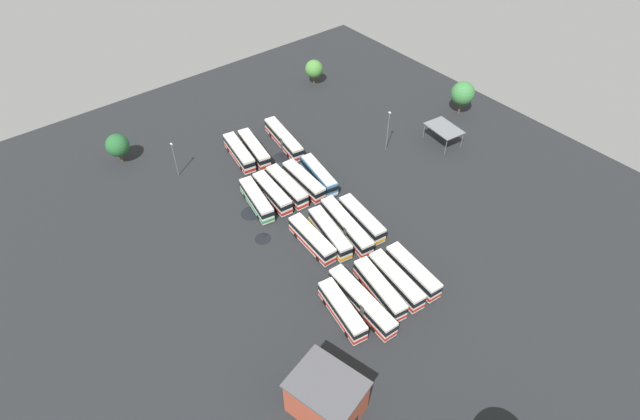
{
  "coord_description": "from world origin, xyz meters",
  "views": [
    {
      "loc": [
        -54.99,
        40.87,
        65.47
      ],
      "look_at": [
        -1.5,
        -1.81,
        1.5
      ],
      "focal_mm": 28.37,
      "sensor_mm": 36.0,
      "label": 1
    }
  ],
  "objects": [
    {
      "name": "bus_row3_slot3",
      "position": [
        22.72,
        0.64,
        1.82
      ],
      "size": [
        11.89,
        4.37,
        3.44
      ],
      "color": "silver",
      "rests_on": "ground_plane"
    },
    {
      "name": "ground_plane",
      "position": [
        0.0,
        0.0,
        0.0
      ],
      "size": [
        123.09,
        123.09,
        0.0
      ],
      "primitive_type": "plane",
      "color": "black"
    },
    {
      "name": "bus_row1_slot3",
      "position": [
        -6.65,
        4.1,
        1.82
      ],
      "size": [
        11.22,
        3.06,
        3.44
      ],
      "color": "silver",
      "rests_on": "ground_plane"
    },
    {
      "name": "puddle_front_lane",
      "position": [
        7.11,
        7.91,
        0.0
      ],
      "size": [
        3.98,
        3.98,
        0.01
      ],
      "primitive_type": "cylinder",
      "color": "black",
      "rests_on": "ground_plane"
    },
    {
      "name": "puddle_centre_drain",
      "position": [
        17.82,
        -6.62,
        0.0
      ],
      "size": [
        3.53,
        3.53,
        0.01
      ],
      "primitive_type": "cylinder",
      "color": "black",
      "rests_on": "ground_plane"
    },
    {
      "name": "bus_row2_slot3",
      "position": [
        7.72,
        2.56,
        1.82
      ],
      "size": [
        11.35,
        3.47,
        3.44
      ],
      "color": "silver",
      "rests_on": "ground_plane"
    },
    {
      "name": "bus_row2_slot2",
      "position": [
        7.52,
        -0.74,
        1.82
      ],
      "size": [
        11.83,
        3.27,
        3.44
      ],
      "color": "silver",
      "rests_on": "ground_plane"
    },
    {
      "name": "depot_building",
      "position": [
        -31.2,
        20.82,
        3.39
      ],
      "size": [
        10.78,
        9.46,
        6.74
      ],
      "color": "#99422D",
      "rests_on": "ground_plane"
    },
    {
      "name": "bus_row0_slot1",
      "position": [
        -22.28,
        -0.85,
        1.82
      ],
      "size": [
        11.92,
        3.79,
        3.44
      ],
      "color": "silver",
      "rests_on": "ground_plane"
    },
    {
      "name": "bus_row1_slot1",
      "position": [
        -8.01,
        -2.65,
        1.82
      ],
      "size": [
        14.3,
        4.62,
        3.44
      ],
      "color": "silver",
      "rests_on": "ground_plane"
    },
    {
      "name": "bus_row1_slot2",
      "position": [
        -7.46,
        0.74,
        1.82
      ],
      "size": [
        11.97,
        4.56,
        3.44
      ],
      "color": "silver",
      "rests_on": "ground_plane"
    },
    {
      "name": "bus_row0_slot4",
      "position": [
        -21.34,
        9.71,
        1.82
      ],
      "size": [
        11.09,
        4.27,
        3.44
      ],
      "color": "silver",
      "rests_on": "ground_plane"
    },
    {
      "name": "bus_row3_slot0",
      "position": [
        20.9,
        -9.58,
        1.82
      ],
      "size": [
        14.31,
        4.68,
        3.44
      ],
      "color": "silver",
      "rests_on": "ground_plane"
    },
    {
      "name": "tree_south_edge",
      "position": [
        5.57,
        -49.79,
        5.4
      ],
      "size": [
        5.46,
        5.46,
        8.14
      ],
      "color": "brown",
      "rests_on": "ground_plane"
    },
    {
      "name": "tree_north_edge",
      "position": [
        37.42,
        20.48,
        4.29
      ],
      "size": [
        4.77,
        4.77,
        6.68
      ],
      "color": "brown",
      "rests_on": "ground_plane"
    },
    {
      "name": "puddle_back_corner",
      "position": [
        0.22,
        9.91,
        0.0
      ],
      "size": [
        2.98,
        2.98,
        0.01
      ],
      "primitive_type": "cylinder",
      "color": "black",
      "rests_on": "ground_plane"
    },
    {
      "name": "maintenance_shelter",
      "position": [
        0.1,
        -37.53,
        3.66
      ],
      "size": [
        8.26,
        6.13,
        3.9
      ],
      "color": "slate",
      "rests_on": "ground_plane"
    },
    {
      "name": "bus_row0_slot3",
      "position": [
        -22.03,
        6.26,
        1.82
      ],
      "size": [
        14.21,
        3.29,
        3.44
      ],
      "color": "silver",
      "rests_on": "ground_plane"
    },
    {
      "name": "bus_row2_slot0",
      "position": [
        6.33,
        -7.73,
        1.82
      ],
      "size": [
        11.57,
        4.36,
        3.44
      ],
      "color": "teal",
      "rests_on": "ground_plane"
    },
    {
      "name": "lamp_post_by_building",
      "position": [
        5.92,
        -26.06,
        5.13
      ],
      "size": [
        0.56,
        0.28,
        9.42
      ],
      "color": "slate",
      "rests_on": "ground_plane"
    },
    {
      "name": "bus_row2_slot4",
      "position": [
        7.95,
        6.0,
        1.82
      ],
      "size": [
        11.25,
        4.39,
        3.44
      ],
      "color": "silver",
      "rests_on": "ground_plane"
    },
    {
      "name": "bus_row0_slot0",
      "position": [
        -22.69,
        -4.3,
        1.82
      ],
      "size": [
        11.46,
        3.56,
        3.44
      ],
      "color": "silver",
      "rests_on": "ground_plane"
    },
    {
      "name": "lamp_post_far_corner",
      "position": [
        25.99,
        13.3,
        4.36
      ],
      "size": [
        0.56,
        0.28,
        7.9
      ],
      "color": "slate",
      "rests_on": "ground_plane"
    },
    {
      "name": "tree_east_edge",
      "position": [
        38.13,
        -31.47,
        4.24
      ],
      "size": [
        4.51,
        4.51,
        6.51
      ],
      "color": "brown",
      "rests_on": "ground_plane"
    },
    {
      "name": "bus_row1_slot0",
      "position": [
        -8.32,
        -6.04,
        1.82
      ],
      "size": [
        11.62,
        3.8,
        3.44
      ],
      "color": "silver",
      "rests_on": "ground_plane"
    },
    {
      "name": "bus_row3_slot2",
      "position": [
        21.89,
        -2.55,
        1.82
      ],
      "size": [
        12.16,
        4.55,
        3.44
      ],
      "color": "silver",
      "rests_on": "ground_plane"
    },
    {
      "name": "bus_row2_slot1",
      "position": [
        6.82,
        -4.35,
        1.82
      ],
      "size": [
        11.62,
        3.03,
        3.44
      ],
      "color": "silver",
      "rests_on": "ground_plane"
    },
    {
      "name": "puddle_near_shelter",
      "position": [
        15.08,
        -2.89,
        0.0
      ],
      "size": [
        3.46,
        3.46,
        0.01
      ],
      "primitive_type": "cylinder",
      "color": "black",
      "rests_on": "ground_plane"
    },
    {
      "name": "bus_row0_slot2",
      "position": [
        -21.91,
        2.45,
        1.82
      ],
      "size": [
        11.92,
        4.34,
        3.44
      ],
      "color": "silver",
      "rests_on": "ground_plane"
    }
  ]
}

